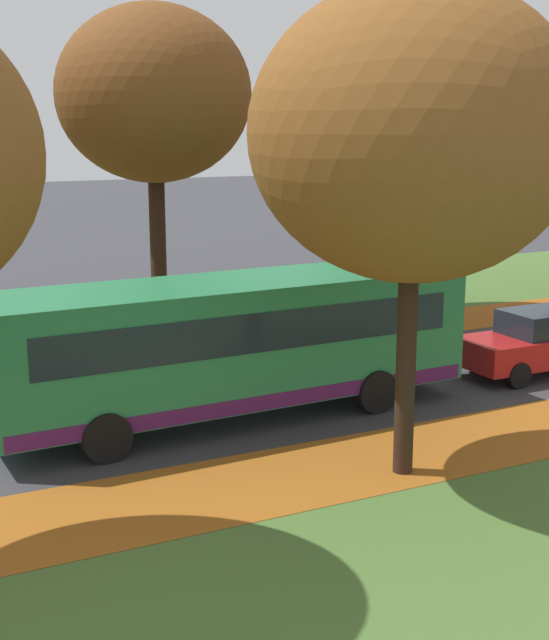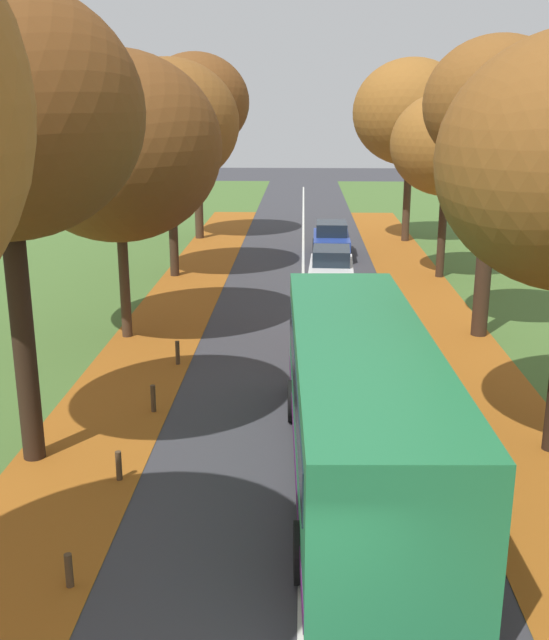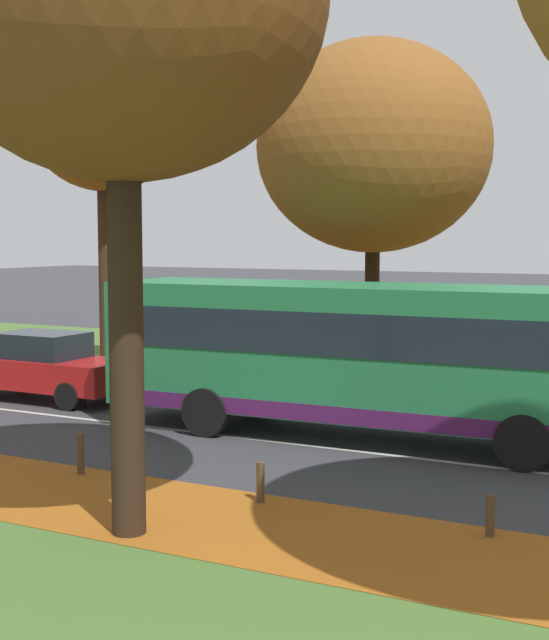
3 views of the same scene
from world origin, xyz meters
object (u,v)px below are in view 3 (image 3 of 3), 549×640
(tree_right_mid, at_px, (105,125))
(bollard_third, at_px, (490,516))
(bollard_fourth, at_px, (261,482))
(car_red_lead, at_px, (46,366))
(bollard_fifth, at_px, (81,454))
(bus, at_px, (366,351))
(tree_right_near, at_px, (374,147))

(tree_right_mid, height_order, bollard_third, tree_right_mid)
(bollard_fourth, bearing_deg, car_red_lead, 59.67)
(bollard_fourth, distance_m, bollard_fifth, 3.37)
(bollard_fourth, xyz_separation_m, bus, (4.68, 0.19, 1.40))
(bollard_third, xyz_separation_m, bus, (4.63, 3.56, 1.42))
(bollard_fourth, bearing_deg, tree_right_mid, 47.11)
(tree_right_mid, height_order, bollard_fifth, tree_right_mid)
(bollard_third, height_order, bollard_fourth, bollard_fourth)
(tree_right_mid, bearing_deg, bus, -114.90)
(tree_right_mid, height_order, car_red_lead, tree_right_mid)
(tree_right_mid, bearing_deg, bollard_third, -124.58)
(bollard_fourth, bearing_deg, bus, 2.28)
(tree_right_near, relative_size, bollard_fourth, 14.03)
(bollard_fifth, distance_m, car_red_lead, 7.13)
(bollard_third, bearing_deg, bollard_fourth, 90.73)
(bollard_third, bearing_deg, tree_right_near, 29.79)
(tree_right_near, height_order, tree_right_mid, tree_right_mid)
(bollard_fifth, xyz_separation_m, car_red_lead, (4.94, 5.11, 0.47))
(tree_right_near, distance_m, car_red_lead, 9.42)
(bollard_fifth, bearing_deg, bus, -34.38)
(tree_right_near, height_order, bollard_third, tree_right_near)
(tree_right_near, xyz_separation_m, bollard_third, (-8.83, -5.05, -5.74))
(tree_right_mid, xyz_separation_m, bollard_fifth, (-9.16, -6.51, -6.69))
(bollard_third, distance_m, bollard_fifth, 6.74)
(tree_right_mid, distance_m, car_red_lead, 7.64)
(tree_right_mid, xyz_separation_m, bus, (-4.50, -9.69, -5.33))
(bollard_third, relative_size, bollard_fourth, 0.93)
(bollard_third, distance_m, bollard_fourth, 3.37)
(tree_right_near, xyz_separation_m, car_red_lead, (-3.91, 6.80, -5.21))
(bollard_third, relative_size, bollard_fifth, 0.83)
(tree_right_near, distance_m, tree_right_mid, 8.27)
(bollard_fourth, xyz_separation_m, car_red_lead, (4.96, 8.48, 0.51))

